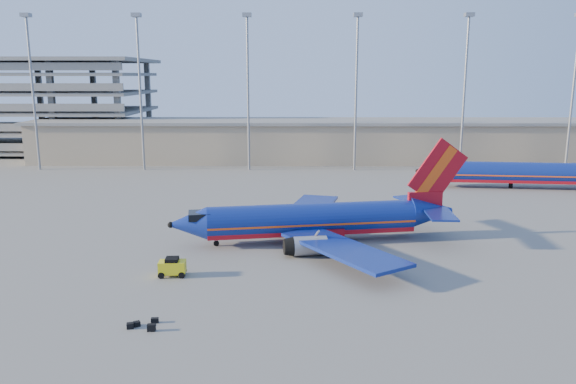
% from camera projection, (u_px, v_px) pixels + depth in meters
% --- Properties ---
extents(ground, '(220.00, 220.00, 0.00)m').
position_uv_depth(ground, '(263.00, 239.00, 61.72)').
color(ground, slate).
rests_on(ground, ground).
extents(terminal_building, '(122.00, 16.00, 8.50)m').
position_uv_depth(terminal_building, '(325.00, 140.00, 117.53)').
color(terminal_building, gray).
rests_on(terminal_building, ground).
extents(parking_garage, '(62.00, 32.00, 21.40)m').
position_uv_depth(parking_garage, '(16.00, 101.00, 132.21)').
color(parking_garage, slate).
rests_on(parking_garage, ground).
extents(light_mast_row, '(101.60, 1.60, 28.65)m').
position_uv_depth(light_mast_row, '(302.00, 76.00, 103.11)').
color(light_mast_row, gray).
rests_on(light_mast_row, ground).
extents(aircraft_main, '(32.43, 30.95, 11.04)m').
position_uv_depth(aircraft_main, '(318.00, 220.00, 60.48)').
color(aircraft_main, navy).
rests_on(aircraft_main, ground).
extents(aircraft_second, '(32.30, 12.53, 10.94)m').
position_uv_depth(aircraft_second, '(517.00, 173.00, 88.90)').
color(aircraft_second, navy).
rests_on(aircraft_second, ground).
extents(baggage_tug, '(2.46, 1.56, 1.72)m').
position_uv_depth(baggage_tug, '(172.00, 267.00, 50.22)').
color(baggage_tug, yellow).
rests_on(baggage_tug, ground).
extents(luggage_pile, '(2.21, 1.73, 0.52)m').
position_uv_depth(luggage_pile, '(144.00, 325.00, 40.08)').
color(luggage_pile, black).
rests_on(luggage_pile, ground).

